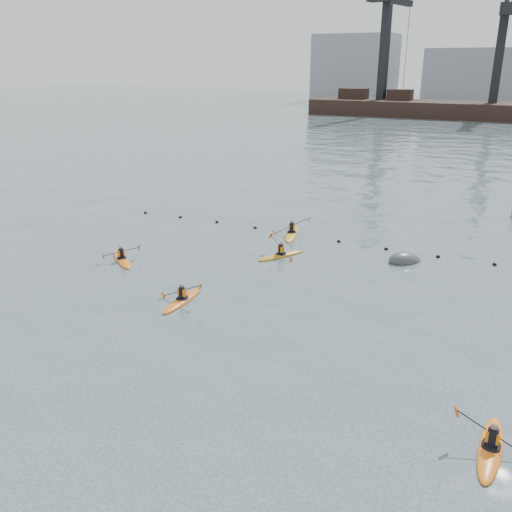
% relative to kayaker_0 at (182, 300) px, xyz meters
% --- Properties ---
extents(ground, '(400.00, 400.00, 0.00)m').
position_rel_kayaker_0_xyz_m(ground, '(5.72, -10.58, -0.10)').
color(ground, '#36454F').
rests_on(ground, ground).
extents(float_line, '(33.24, 0.73, 0.24)m').
position_rel_kayaker_0_xyz_m(float_line, '(5.22, 11.96, -0.07)').
color(float_line, black).
rests_on(float_line, ground).
extents(barge_pier, '(72.00, 19.30, 29.50)m').
position_rel_kayaker_0_xyz_m(barge_pier, '(5.50, 99.42, 1.80)').
color(barge_pier, black).
rests_on(barge_pier, ground).
extents(kayaker_0, '(2.25, 3.25, 1.26)m').
position_rel_kayaker_0_xyz_m(kayaker_0, '(0.00, 0.00, 0.00)').
color(kayaker_0, orange).
rests_on(kayaker_0, ground).
extents(kayaker_2, '(2.91, 2.43, 1.02)m').
position_rel_kayaker_0_xyz_m(kayaker_2, '(-6.16, 3.11, -0.00)').
color(kayaker_2, orange).
rests_on(kayaker_2, ground).
extents(kayaker_3, '(2.14, 3.08, 1.29)m').
position_rel_kayaker_0_xyz_m(kayaker_3, '(1.57, 7.78, -0.00)').
color(kayaker_3, '#C28816').
rests_on(kayaker_3, ground).
extents(kayaker_4, '(2.28, 3.29, 1.28)m').
position_rel_kayaker_0_xyz_m(kayaker_4, '(13.77, -4.65, 0.00)').
color(kayaker_4, orange).
rests_on(kayaker_4, ground).
extents(kayaker_5, '(2.43, 3.61, 1.45)m').
position_rel_kayaker_0_xyz_m(kayaker_5, '(0.50, 11.90, 0.01)').
color(kayaker_5, gold).
rests_on(kayaker_5, ground).
extents(mooring_buoy, '(2.42, 2.54, 1.47)m').
position_rel_kayaker_0_xyz_m(mooring_buoy, '(8.17, 10.17, -0.10)').
color(mooring_buoy, '#434548').
rests_on(mooring_buoy, ground).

